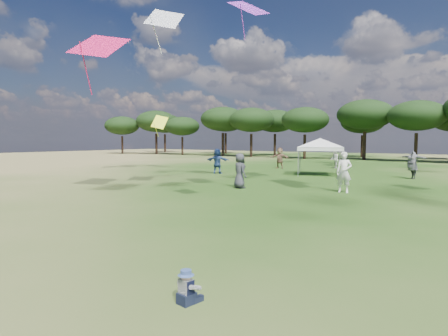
% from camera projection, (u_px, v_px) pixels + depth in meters
% --- Properties ---
extents(tent_left, '(5.72, 5.72, 2.88)m').
position_uv_depth(tent_left, '(320.00, 140.00, 25.99)').
color(tent_left, gray).
rests_on(tent_left, ground).
extents(toddler, '(0.37, 0.41, 0.53)m').
position_uv_depth(toddler, '(187.00, 288.00, 5.67)').
color(toddler, black).
rests_on(toddler, ground).
extents(festival_crowd, '(29.79, 23.48, 1.93)m').
position_uv_depth(festival_crowd, '(417.00, 166.00, 23.09)').
color(festival_crowd, black).
rests_on(festival_crowd, ground).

